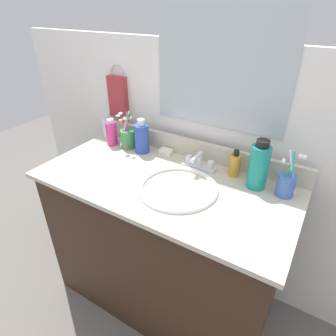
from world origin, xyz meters
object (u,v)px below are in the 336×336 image
(bottle_soap_pink, at_px, (111,133))
(cup_blue_plastic, at_px, (286,184))
(soap_bar, at_px, (166,151))
(cup_green, at_px, (128,137))
(bottle_gel_clear, at_px, (107,129))
(bottle_oil_amber, at_px, (235,165))
(bottle_mouthwash_teal, at_px, (259,166))
(faucet, at_px, (199,163))
(hand_towel, at_px, (118,97))
(bottle_shampoo_blue, at_px, (142,138))

(bottle_soap_pink, relative_size, cup_blue_plastic, 0.72)
(bottle_soap_pink, distance_m, soap_bar, 0.31)
(cup_green, bearing_deg, bottle_gel_clear, 170.02)
(bottle_oil_amber, height_order, bottle_soap_pink, bottle_soap_pink)
(bottle_mouthwash_teal, distance_m, bottle_soap_pink, 0.77)
(soap_bar, bearing_deg, cup_blue_plastic, -5.77)
(faucet, bearing_deg, bottle_soap_pink, -178.82)
(faucet, distance_m, bottle_gel_clear, 0.58)
(bottle_mouthwash_teal, bearing_deg, soap_bar, 173.05)
(bottle_oil_amber, distance_m, soap_bar, 0.36)
(bottle_gel_clear, bearing_deg, hand_towel, 62.68)
(hand_towel, bearing_deg, bottle_mouthwash_teal, -8.33)
(bottle_gel_clear, distance_m, soap_bar, 0.38)
(bottle_gel_clear, xyz_separation_m, cup_green, (0.17, -0.03, -0.00))
(hand_towel, distance_m, soap_bar, 0.40)
(bottle_oil_amber, distance_m, cup_blue_plastic, 0.23)
(faucet, bearing_deg, bottle_oil_amber, 10.24)
(bottle_gel_clear, height_order, cup_green, cup_green)
(faucet, height_order, bottle_oil_amber, bottle_oil_amber)
(faucet, relative_size, cup_green, 0.82)
(bottle_oil_amber, bearing_deg, hand_towel, 173.46)
(bottle_shampoo_blue, bearing_deg, bottle_oil_amber, 3.12)
(bottle_gel_clear, bearing_deg, cup_blue_plastic, -2.88)
(faucet, distance_m, bottle_oil_amber, 0.16)
(bottle_gel_clear, relative_size, cup_blue_plastic, 0.64)
(hand_towel, distance_m, faucet, 0.59)
(bottle_mouthwash_teal, relative_size, cup_green, 1.07)
(bottle_mouthwash_teal, relative_size, bottle_gel_clear, 1.66)
(faucet, bearing_deg, soap_bar, 166.90)
(faucet, relative_size, bottle_gel_clear, 1.27)
(bottle_oil_amber, height_order, cup_green, cup_green)
(bottle_oil_amber, xyz_separation_m, bottle_soap_pink, (-0.67, -0.04, 0.01))
(bottle_shampoo_blue, height_order, bottle_soap_pink, bottle_shampoo_blue)
(hand_towel, bearing_deg, faucet, -11.31)
(faucet, bearing_deg, cup_green, 178.99)
(faucet, distance_m, bottle_mouthwash_teal, 0.27)
(cup_blue_plastic, bearing_deg, hand_towel, 172.58)
(cup_green, xyz_separation_m, soap_bar, (0.21, 0.04, -0.04))
(faucet, height_order, bottle_shampoo_blue, bottle_shampoo_blue)
(hand_towel, xyz_separation_m, bottle_soap_pink, (0.04, -0.12, -0.15))
(bottle_oil_amber, bearing_deg, soap_bar, 176.99)
(cup_green, bearing_deg, cup_blue_plastic, -1.36)
(cup_green, distance_m, cup_blue_plastic, 0.79)
(bottle_gel_clear, distance_m, cup_blue_plastic, 0.96)
(faucet, height_order, bottle_gel_clear, bottle_gel_clear)
(bottle_gel_clear, relative_size, bottle_soap_pink, 0.89)
(cup_green, bearing_deg, faucet, -1.01)
(soap_bar, bearing_deg, bottle_mouthwash_teal, -6.95)
(hand_towel, xyz_separation_m, cup_blue_plastic, (0.93, -0.12, -0.17))
(faucet, xyz_separation_m, cup_blue_plastic, (0.38, -0.01, 0.02))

